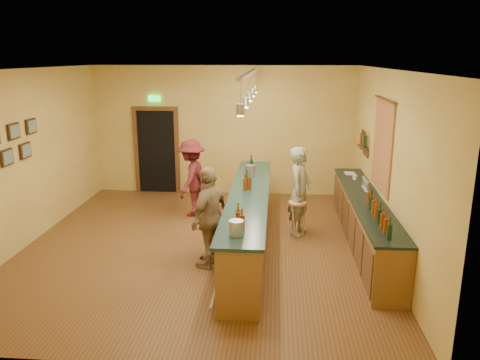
# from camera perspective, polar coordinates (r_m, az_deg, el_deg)

# --- Properties ---
(floor) EXTENTS (7.00, 7.00, 0.00)m
(floor) POSITION_cam_1_polar(r_m,az_deg,el_deg) (8.81, -4.59, -7.96)
(floor) COLOR brown
(floor) RESTS_ON ground
(ceiling) EXTENTS (6.50, 7.00, 0.02)m
(ceiling) POSITION_cam_1_polar(r_m,az_deg,el_deg) (8.13, -5.07, 13.32)
(ceiling) COLOR silver
(ceiling) RESTS_ON wall_back
(wall_back) EXTENTS (6.50, 0.02, 3.20)m
(wall_back) POSITION_cam_1_polar(r_m,az_deg,el_deg) (11.73, -2.08, 5.98)
(wall_back) COLOR #B89845
(wall_back) RESTS_ON floor
(wall_front) EXTENTS (6.50, 0.02, 3.20)m
(wall_front) POSITION_cam_1_polar(r_m,az_deg,el_deg) (5.04, -11.20, -6.48)
(wall_front) COLOR #B89845
(wall_front) RESTS_ON floor
(wall_left) EXTENTS (0.02, 7.00, 3.20)m
(wall_left) POSITION_cam_1_polar(r_m,az_deg,el_deg) (9.41, -24.77, 2.39)
(wall_left) COLOR #B89845
(wall_left) RESTS_ON floor
(wall_right) EXTENTS (0.02, 7.00, 3.20)m
(wall_right) POSITION_cam_1_polar(r_m,az_deg,el_deg) (8.44, 17.54, 1.77)
(wall_right) COLOR #B89845
(wall_right) RESTS_ON floor
(doorway) EXTENTS (1.15, 0.09, 2.48)m
(doorway) POSITION_cam_1_polar(r_m,az_deg,el_deg) (12.10, -10.11, 3.75)
(doorway) COLOR black
(doorway) RESTS_ON wall_back
(tapestry) EXTENTS (0.03, 1.40, 1.60)m
(tapestry) POSITION_cam_1_polar(r_m,az_deg,el_deg) (8.77, 16.97, 3.96)
(tapestry) COLOR maroon
(tapestry) RESTS_ON wall_right
(bottle_shelf) EXTENTS (0.17, 0.55, 0.54)m
(bottle_shelf) POSITION_cam_1_polar(r_m,az_deg,el_deg) (10.23, 14.83, 4.55)
(bottle_shelf) COLOR #4B3116
(bottle_shelf) RESTS_ON wall_right
(picture_grid) EXTENTS (0.06, 2.20, 0.70)m
(picture_grid) POSITION_cam_1_polar(r_m,az_deg,el_deg) (8.69, -27.14, 3.55)
(picture_grid) COLOR #382111
(picture_grid) RESTS_ON wall_left
(back_counter) EXTENTS (0.60, 4.55, 1.27)m
(back_counter) POSITION_cam_1_polar(r_m,az_deg,el_deg) (8.85, 14.95, -4.95)
(back_counter) COLOR brown
(back_counter) RESTS_ON floor
(tasting_bar) EXTENTS (0.74, 5.10, 1.38)m
(tasting_bar) POSITION_cam_1_polar(r_m,az_deg,el_deg) (8.50, 1.09, -4.40)
(tasting_bar) COLOR brown
(tasting_bar) RESTS_ON floor
(pendant_track) EXTENTS (0.11, 4.60, 0.50)m
(pendant_track) POSITION_cam_1_polar(r_m,az_deg,el_deg) (8.04, 1.19, 11.81)
(pendant_track) COLOR silver
(pendant_track) RESTS_ON ceiling
(bartender) EXTENTS (0.62, 0.74, 1.75)m
(bartender) POSITION_cam_1_polar(r_m,az_deg,el_deg) (9.13, 7.33, -1.38)
(bartender) COLOR gray
(bartender) RESTS_ON floor
(customer_a) EXTENTS (0.66, 0.82, 1.58)m
(customer_a) POSITION_cam_1_polar(r_m,az_deg,el_deg) (8.12, -4.31, -4.00)
(customer_a) COLOR #59191E
(customer_a) RESTS_ON floor
(customer_b) EXTENTS (0.77, 1.08, 1.71)m
(customer_b) POSITION_cam_1_polar(r_m,az_deg,el_deg) (7.71, -3.71, -4.54)
(customer_b) COLOR #997A51
(customer_b) RESTS_ON floor
(customer_c) EXTENTS (0.78, 1.17, 1.68)m
(customer_c) POSITION_cam_1_polar(r_m,az_deg,el_deg) (10.24, -5.94, 0.26)
(customer_c) COLOR #59191E
(customer_c) RESTS_ON floor
(bar_stool) EXTENTS (0.35, 0.35, 0.72)m
(bar_stool) POSITION_cam_1_polar(r_m,az_deg,el_deg) (9.04, 6.99, -3.54)
(bar_stool) COLOR #A6854B
(bar_stool) RESTS_ON floor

